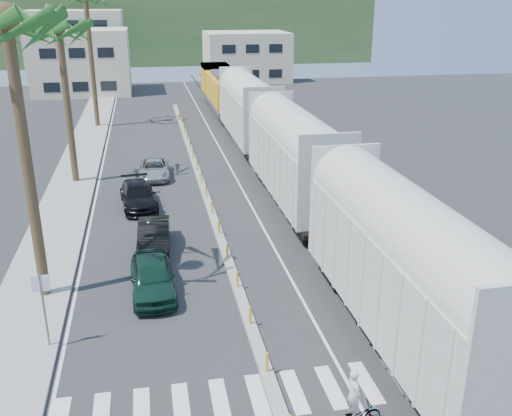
{
  "coord_description": "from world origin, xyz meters",
  "views": [
    {
      "loc": [
        -3.38,
        -16.46,
        11.79
      ],
      "look_at": [
        1.68,
        9.48,
        2.0
      ],
      "focal_mm": 40.0,
      "sensor_mm": 36.0,
      "label": 1
    }
  ],
  "objects_px": {
    "car_lead": "(152,277)",
    "car_second": "(154,237)",
    "street_sign": "(43,300)",
    "cyclist": "(355,412)"
  },
  "relations": [
    {
      "from": "car_lead",
      "to": "car_second",
      "type": "distance_m",
      "value": 4.43
    },
    {
      "from": "street_sign",
      "to": "cyclist",
      "type": "distance_m",
      "value": 11.09
    },
    {
      "from": "car_lead",
      "to": "street_sign",
      "type": "bearing_deg",
      "value": -139.88
    },
    {
      "from": "street_sign",
      "to": "car_lead",
      "type": "relative_size",
      "value": 0.66
    },
    {
      "from": "street_sign",
      "to": "cyclist",
      "type": "relative_size",
      "value": 1.44
    },
    {
      "from": "street_sign",
      "to": "car_lead",
      "type": "distance_m",
      "value": 5.21
    },
    {
      "from": "car_lead",
      "to": "cyclist",
      "type": "bearing_deg",
      "value": -62.01
    },
    {
      "from": "car_second",
      "to": "cyclist",
      "type": "xyz_separation_m",
      "value": [
        5.32,
        -13.84,
        -0.06
      ]
    },
    {
      "from": "street_sign",
      "to": "car_second",
      "type": "relative_size",
      "value": 0.68
    },
    {
      "from": "street_sign",
      "to": "car_lead",
      "type": "xyz_separation_m",
      "value": [
        3.74,
        3.42,
        -1.21
      ]
    }
  ]
}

